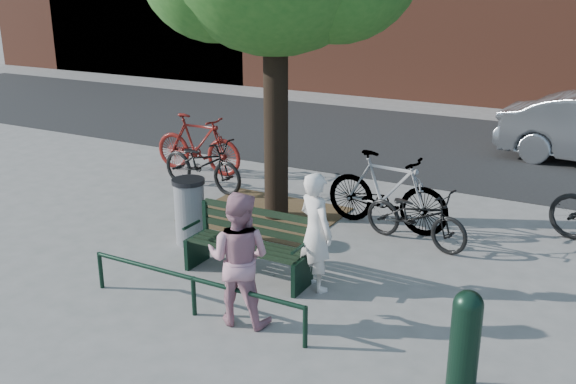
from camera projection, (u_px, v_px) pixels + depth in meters
The scene contains 13 objects.
ground at pixel (248, 276), 8.74m from camera, with size 90.00×90.00×0.00m, color gray.
dirt_pit at pixel (266, 214), 11.03m from camera, with size 2.40×2.00×0.02m, color brown.
road at pixel (431, 144), 15.82m from camera, with size 40.00×7.00×0.01m, color black.
park_bench at pixel (250, 242), 8.66m from camera, with size 1.74×0.54×0.97m.
guard_railing at pixel (193, 285), 7.62m from camera, with size 3.06×0.06×0.51m.
person_left at pixel (316, 232), 8.19m from camera, with size 0.57×0.38×1.58m, color silver.
person_right at pixel (239, 259), 7.36m from camera, with size 0.78×0.61×1.61m, color #B47B8C.
bollard at pixel (465, 338), 6.14m from camera, with size 0.29×0.29×1.09m.
litter_bin at pixel (190, 211), 9.72m from camera, with size 0.50×0.50×1.02m.
bicycle_a at pixel (202, 164), 12.26m from camera, with size 0.67×1.93×1.02m, color black.
bicycle_b at pixel (198, 144), 13.29m from camera, with size 0.58×2.04×1.23m, color #62120E.
bicycle_c at pixel (416, 216), 9.69m from camera, with size 0.60×1.73×0.91m, color black.
bicycle_d at pixel (387, 191), 10.27m from camera, with size 0.59×2.09×1.26m, color gray.
Camera 1 is at (4.30, -6.70, 3.84)m, focal length 40.00 mm.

